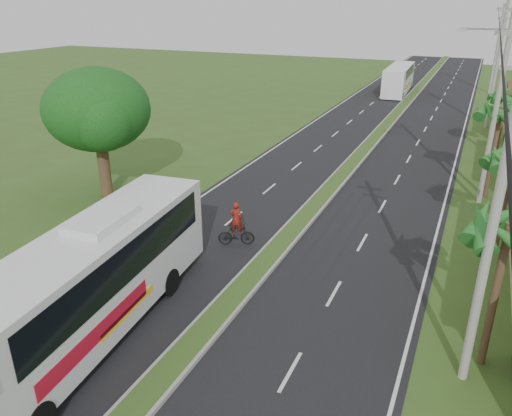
% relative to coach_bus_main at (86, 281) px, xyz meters
% --- Properties ---
extents(ground, '(180.00, 180.00, 0.00)m').
position_rel_coach_bus_main_xyz_m(ground, '(3.39, 1.16, -2.28)').
color(ground, '#38521E').
rests_on(ground, ground).
extents(road_asphalt, '(14.00, 160.00, 0.02)m').
position_rel_coach_bus_main_xyz_m(road_asphalt, '(3.39, 21.16, -2.27)').
color(road_asphalt, black).
rests_on(road_asphalt, ground).
extents(median_strip, '(1.20, 160.00, 0.18)m').
position_rel_coach_bus_main_xyz_m(median_strip, '(3.39, 21.16, -2.18)').
color(median_strip, gray).
rests_on(median_strip, ground).
extents(lane_edge_left, '(0.12, 160.00, 0.01)m').
position_rel_coach_bus_main_xyz_m(lane_edge_left, '(-3.31, 21.16, -2.28)').
color(lane_edge_left, silver).
rests_on(lane_edge_left, ground).
extents(lane_edge_right, '(0.12, 160.00, 0.01)m').
position_rel_coach_bus_main_xyz_m(lane_edge_right, '(10.09, 21.16, -2.28)').
color(lane_edge_right, silver).
rests_on(lane_edge_right, ground).
extents(palm_verge_a, '(2.40, 2.40, 5.45)m').
position_rel_coach_bus_main_xyz_m(palm_verge_a, '(12.39, 4.16, 2.46)').
color(palm_verge_a, '#473321').
rests_on(palm_verge_a, ground).
extents(palm_verge_c, '(2.40, 2.40, 5.85)m').
position_rel_coach_bus_main_xyz_m(palm_verge_c, '(12.19, 20.16, 2.84)').
color(palm_verge_c, '#473321').
rests_on(palm_verge_c, ground).
extents(palm_verge_d, '(2.40, 2.40, 5.25)m').
position_rel_coach_bus_main_xyz_m(palm_verge_d, '(12.69, 29.16, 2.27)').
color(palm_verge_d, '#473321').
rests_on(palm_verge_d, ground).
extents(shade_tree, '(6.30, 6.00, 7.54)m').
position_rel_coach_bus_main_xyz_m(shade_tree, '(-8.72, 11.17, 2.75)').
color(shade_tree, '#473321').
rests_on(shade_tree, ground).
extents(utility_pole_a, '(1.60, 0.28, 11.00)m').
position_rel_coach_bus_main_xyz_m(utility_pole_a, '(11.89, 3.16, 3.40)').
color(utility_pole_a, gray).
rests_on(utility_pole_a, ground).
extents(utility_pole_b, '(3.20, 0.28, 12.00)m').
position_rel_coach_bus_main_xyz_m(utility_pole_b, '(11.86, 19.16, 3.98)').
color(utility_pole_b, gray).
rests_on(utility_pole_b, ground).
extents(utility_pole_c, '(1.60, 0.28, 11.00)m').
position_rel_coach_bus_main_xyz_m(utility_pole_c, '(11.89, 39.16, 3.40)').
color(utility_pole_c, gray).
rests_on(utility_pole_c, ground).
extents(utility_pole_d, '(1.60, 0.28, 10.50)m').
position_rel_coach_bus_main_xyz_m(utility_pole_d, '(11.89, 59.16, 3.14)').
color(utility_pole_d, gray).
rests_on(utility_pole_d, ground).
extents(coach_bus_main, '(3.90, 13.01, 4.14)m').
position_rel_coach_bus_main_xyz_m(coach_bus_main, '(0.00, 0.00, 0.00)').
color(coach_bus_main, silver).
rests_on(coach_bus_main, ground).
extents(coach_bus_far, '(2.90, 11.49, 3.32)m').
position_rel_coach_bus_main_xyz_m(coach_bus_far, '(1.33, 54.38, -0.39)').
color(coach_bus_far, white).
rests_on(coach_bus_far, ground).
extents(motorcyclist, '(1.79, 1.17, 2.21)m').
position_rel_coach_bus_main_xyz_m(motorcyclist, '(1.39, 8.46, -1.49)').
color(motorcyclist, black).
rests_on(motorcyclist, ground).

